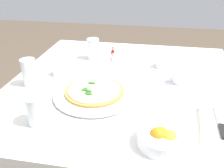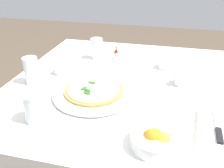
{
  "view_description": "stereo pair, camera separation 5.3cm",
  "coord_description": "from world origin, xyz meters",
  "px_view_note": "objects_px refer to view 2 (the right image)",
  "views": [
    {
      "loc": [
        -1.01,
        -0.1,
        1.27
      ],
      "look_at": [
        -0.08,
        0.06,
        0.76
      ],
      "focal_mm": 37.44,
      "sensor_mm": 36.0,
      "label": 1
    },
    {
      "loc": [
        -1.0,
        -0.15,
        1.27
      ],
      "look_at": [
        -0.08,
        0.06,
        0.76
      ],
      "focal_mm": 37.44,
      "sensor_mm": 36.0,
      "label": 2
    }
  ],
  "objects_px": {
    "coffee_cup_center_back": "(166,65)",
    "citrus_bowl": "(155,140)",
    "salt_shaker": "(116,54)",
    "pizza": "(94,90)",
    "dinner_knife": "(218,126)",
    "pepper_shaker": "(117,58)",
    "water_glass_near_right": "(35,109)",
    "hot_sauce_bottle": "(116,55)",
    "napkin_folded": "(217,130)",
    "water_glass_far_right": "(32,72)",
    "water_glass_right_edge": "(97,50)",
    "pizza_plate": "(94,93)",
    "coffee_cup_near_left": "(182,80)",
    "coffee_cup_back_corner": "(62,70)"
  },
  "relations": [
    {
      "from": "napkin_folded",
      "to": "dinner_knife",
      "type": "xyz_separation_m",
      "value": [
        0.0,
        -0.0,
        0.01
      ]
    },
    {
      "from": "coffee_cup_near_left",
      "to": "hot_sauce_bottle",
      "type": "relative_size",
      "value": 1.6
    },
    {
      "from": "coffee_cup_near_left",
      "to": "water_glass_right_edge",
      "type": "bearing_deg",
      "value": 64.07
    },
    {
      "from": "salt_shaker",
      "to": "citrus_bowl",
      "type": "bearing_deg",
      "value": -158.04
    },
    {
      "from": "water_glass_far_right",
      "to": "dinner_knife",
      "type": "relative_size",
      "value": 0.65
    },
    {
      "from": "coffee_cup_center_back",
      "to": "dinner_knife",
      "type": "distance_m",
      "value": 0.52
    },
    {
      "from": "coffee_cup_center_back",
      "to": "water_glass_near_right",
      "type": "relative_size",
      "value": 1.2
    },
    {
      "from": "pizza",
      "to": "dinner_knife",
      "type": "bearing_deg",
      "value": -105.95
    },
    {
      "from": "water_glass_near_right",
      "to": "salt_shaker",
      "type": "distance_m",
      "value": 0.68
    },
    {
      "from": "napkin_folded",
      "to": "coffee_cup_back_corner",
      "type": "bearing_deg",
      "value": 72.75
    },
    {
      "from": "water_glass_right_edge",
      "to": "pizza_plate",
      "type": "bearing_deg",
      "value": -165.29
    },
    {
      "from": "water_glass_near_right",
      "to": "dinner_knife",
      "type": "xyz_separation_m",
      "value": [
        0.08,
        -0.64,
        -0.02
      ]
    },
    {
      "from": "pizza",
      "to": "salt_shaker",
      "type": "relative_size",
      "value": 4.53
    },
    {
      "from": "water_glass_near_right",
      "to": "hot_sauce_bottle",
      "type": "relative_size",
      "value": 1.31
    },
    {
      "from": "napkin_folded",
      "to": "citrus_bowl",
      "type": "xyz_separation_m",
      "value": [
        -0.12,
        0.2,
        0.02
      ]
    },
    {
      "from": "pizza_plate",
      "to": "pepper_shaker",
      "type": "relative_size",
      "value": 6.29
    },
    {
      "from": "pizza",
      "to": "pepper_shaker",
      "type": "distance_m",
      "value": 0.38
    },
    {
      "from": "dinner_knife",
      "to": "salt_shaker",
      "type": "distance_m",
      "value": 0.75
    },
    {
      "from": "coffee_cup_back_corner",
      "to": "pepper_shaker",
      "type": "bearing_deg",
      "value": -47.45
    },
    {
      "from": "pizza",
      "to": "coffee_cup_center_back",
      "type": "relative_size",
      "value": 1.96
    },
    {
      "from": "citrus_bowl",
      "to": "salt_shaker",
      "type": "relative_size",
      "value": 2.67
    },
    {
      "from": "napkin_folded",
      "to": "pepper_shaker",
      "type": "xyz_separation_m",
      "value": [
        0.52,
        0.47,
        0.02
      ]
    },
    {
      "from": "coffee_cup_near_left",
      "to": "salt_shaker",
      "type": "bearing_deg",
      "value": 55.37
    },
    {
      "from": "pizza",
      "to": "water_glass_far_right",
      "type": "bearing_deg",
      "value": 81.78
    },
    {
      "from": "pizza",
      "to": "water_glass_right_edge",
      "type": "height_order",
      "value": "water_glass_right_edge"
    },
    {
      "from": "pizza",
      "to": "coffee_cup_center_back",
      "type": "bearing_deg",
      "value": -40.53
    },
    {
      "from": "pizza_plate",
      "to": "coffee_cup_near_left",
      "type": "xyz_separation_m",
      "value": [
        0.18,
        -0.38,
        0.02
      ]
    },
    {
      "from": "salt_shaker",
      "to": "pepper_shaker",
      "type": "bearing_deg",
      "value": -160.35
    },
    {
      "from": "pizza_plate",
      "to": "coffee_cup_near_left",
      "type": "bearing_deg",
      "value": -64.66
    },
    {
      "from": "water_glass_far_right",
      "to": "hot_sauce_bottle",
      "type": "relative_size",
      "value": 1.54
    },
    {
      "from": "dinner_knife",
      "to": "pepper_shaker",
      "type": "distance_m",
      "value": 0.7
    },
    {
      "from": "coffee_cup_back_corner",
      "to": "dinner_knife",
      "type": "xyz_separation_m",
      "value": [
        -0.3,
        -0.7,
        -0.0
      ]
    },
    {
      "from": "pizza",
      "to": "coffee_cup_near_left",
      "type": "height_order",
      "value": "coffee_cup_near_left"
    },
    {
      "from": "citrus_bowl",
      "to": "salt_shaker",
      "type": "bearing_deg",
      "value": 21.96
    },
    {
      "from": "pizza",
      "to": "napkin_folded",
      "type": "bearing_deg",
      "value": -106.27
    },
    {
      "from": "pizza_plate",
      "to": "dinner_knife",
      "type": "bearing_deg",
      "value": -105.98
    },
    {
      "from": "dinner_knife",
      "to": "pepper_shaker",
      "type": "height_order",
      "value": "pepper_shaker"
    },
    {
      "from": "hot_sauce_bottle",
      "to": "salt_shaker",
      "type": "distance_m",
      "value": 0.03
    },
    {
      "from": "napkin_folded",
      "to": "coffee_cup_near_left",
      "type": "bearing_deg",
      "value": 25.14
    },
    {
      "from": "coffee_cup_center_back",
      "to": "citrus_bowl",
      "type": "distance_m",
      "value": 0.61
    },
    {
      "from": "pizza",
      "to": "citrus_bowl",
      "type": "height_order",
      "value": "citrus_bowl"
    },
    {
      "from": "napkin_folded",
      "to": "salt_shaker",
      "type": "bearing_deg",
      "value": 46.13
    },
    {
      "from": "coffee_cup_center_back",
      "to": "coffee_cup_near_left",
      "type": "distance_m",
      "value": 0.19
    },
    {
      "from": "pizza",
      "to": "coffee_cup_back_corner",
      "type": "distance_m",
      "value": 0.27
    },
    {
      "from": "citrus_bowl",
      "to": "pizza",
      "type": "bearing_deg",
      "value": 47.3
    },
    {
      "from": "coffee_cup_center_back",
      "to": "salt_shaker",
      "type": "distance_m",
      "value": 0.31
    },
    {
      "from": "coffee_cup_center_back",
      "to": "coffee_cup_back_corner",
      "type": "xyz_separation_m",
      "value": [
        -0.19,
        0.52,
        0.0
      ]
    },
    {
      "from": "pizza",
      "to": "hot_sauce_bottle",
      "type": "xyz_separation_m",
      "value": [
        0.41,
        -0.01,
        0.01
      ]
    },
    {
      "from": "dinner_knife",
      "to": "salt_shaker",
      "type": "xyz_separation_m",
      "value": [
        0.58,
        0.49,
        0.0
      ]
    },
    {
      "from": "pizza",
      "to": "citrus_bowl",
      "type": "relative_size",
      "value": 1.7
    }
  ]
}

